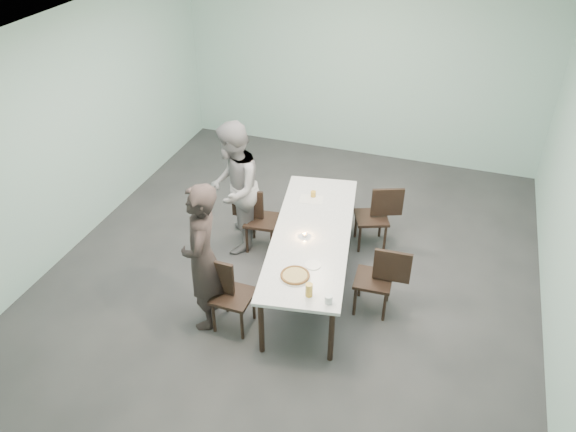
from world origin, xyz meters
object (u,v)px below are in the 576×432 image
(chair_far_right, at_px, (378,213))
(beer_glass, at_px, (309,290))
(pizza, at_px, (295,275))
(water_tumbler, at_px, (329,299))
(chair_near_right, at_px, (381,276))
(chair_near_left, at_px, (226,290))
(diner_near, at_px, (202,258))
(diner_far, at_px, (234,188))
(side_plate, at_px, (313,265))
(amber_tumbler, at_px, (313,194))
(tealight, at_px, (305,235))
(table, at_px, (312,237))
(chair_far_left, at_px, (256,215))

(chair_far_right, xyz_separation_m, beer_glass, (-0.32, -2.10, 0.32))
(pizza, bearing_deg, water_tumbler, -31.55)
(chair_near_right, height_order, pizza, chair_near_right)
(chair_near_left, height_order, chair_near_right, same)
(diner_near, distance_m, diner_far, 1.44)
(side_plate, bearing_deg, chair_far_right, 75.44)
(water_tumbler, bearing_deg, chair_far_right, 87.21)
(water_tumbler, bearing_deg, diner_far, 137.95)
(chair_far_right, relative_size, water_tumbler, 9.67)
(chair_near_right, xyz_separation_m, amber_tumbler, (-1.11, 1.00, 0.29))
(beer_glass, bearing_deg, water_tumbler, -9.95)
(chair_near_left, height_order, tealight, chair_near_left)
(table, height_order, chair_far_left, chair_far_left)
(chair_far_right, height_order, water_tumbler, chair_far_right)
(tealight, distance_m, amber_tumbler, 0.89)
(side_plate, bearing_deg, chair_far_left, 135.91)
(diner_near, bearing_deg, water_tumbler, 68.86)
(chair_near_left, height_order, pizza, chair_near_left)
(diner_near, relative_size, beer_glass, 11.88)
(chair_near_left, bearing_deg, beer_glass, -2.78)
(tealight, height_order, amber_tumbler, amber_tumbler)
(diner_near, bearing_deg, table, 119.71)
(diner_far, height_order, water_tumbler, diner_far)
(chair_far_right, xyz_separation_m, diner_far, (-1.78, -0.63, 0.39))
(table, distance_m, diner_near, 1.38)
(chair_near_left, relative_size, pizza, 2.56)
(pizza, distance_m, tealight, 0.74)
(tealight, bearing_deg, side_plate, -62.90)
(chair_near_left, relative_size, water_tumbler, 9.67)
(chair_far_right, distance_m, side_plate, 1.69)
(diner_near, height_order, beer_glass, diner_near)
(water_tumbler, bearing_deg, table, 114.62)
(chair_far_right, bearing_deg, chair_far_left, -0.74)
(chair_far_right, relative_size, diner_far, 0.49)
(diner_far, relative_size, water_tumbler, 19.92)
(chair_far_left, bearing_deg, chair_near_left, -87.58)
(diner_near, relative_size, amber_tumbler, 22.28)
(chair_near_right, xyz_separation_m, chair_far_right, (-0.29, 1.27, 0.00))
(chair_far_right, bearing_deg, amber_tumbler, -3.35)
(chair_far_left, bearing_deg, beer_glass, -58.44)
(pizza, xyz_separation_m, amber_tumbler, (-0.28, 1.60, 0.02))
(pizza, xyz_separation_m, water_tumbler, (0.44, -0.27, 0.03))
(chair_near_left, xyz_separation_m, diner_near, (-0.25, -0.01, 0.39))
(chair_far_left, distance_m, chair_far_right, 1.61)
(beer_glass, distance_m, tealight, 1.02)
(chair_near_right, height_order, water_tumbler, chair_near_right)
(diner_near, bearing_deg, chair_far_left, 161.66)
(side_plate, height_order, water_tumbler, water_tumbler)
(chair_near_left, distance_m, amber_tumbler, 1.86)
(side_plate, bearing_deg, chair_near_right, 26.78)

